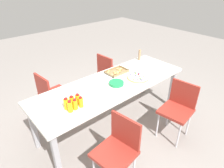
# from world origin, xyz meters

# --- Properties ---
(ground_plane) EXTENTS (12.00, 12.00, 0.00)m
(ground_plane) POSITION_xyz_m (0.00, 0.00, 0.00)
(ground_plane) COLOR gray
(party_table) EXTENTS (2.36, 0.80, 0.75)m
(party_table) POSITION_xyz_m (0.00, 0.00, 0.68)
(party_table) COLOR silver
(party_table) RESTS_ON ground_plane
(chair_near_left) EXTENTS (0.45, 0.45, 0.83)m
(chair_near_left) POSITION_xyz_m (-0.58, -0.76, 0.50)
(chair_near_left) COLOR maroon
(chair_near_left) RESTS_ON ground_plane
(chair_far_left) EXTENTS (0.43, 0.43, 0.83)m
(chair_far_left) POSITION_xyz_m (-0.63, 0.71, 0.50)
(chair_far_left) COLOR maroon
(chair_far_left) RESTS_ON ground_plane
(chair_far_right) EXTENTS (0.43, 0.43, 0.83)m
(chair_far_right) POSITION_xyz_m (0.55, 0.71, 0.50)
(chair_far_right) COLOR maroon
(chair_far_right) RESTS_ON ground_plane
(chair_near_right) EXTENTS (0.45, 0.45, 0.83)m
(chair_near_right) POSITION_xyz_m (0.55, -0.78, 0.50)
(chair_near_right) COLOR maroon
(chair_near_right) RESTS_ON ground_plane
(juice_bottle_0) EXTENTS (0.06, 0.06, 0.15)m
(juice_bottle_0) POSITION_xyz_m (-0.79, -0.18, 0.82)
(juice_bottle_0) COLOR #F9AE14
(juice_bottle_0) RESTS_ON party_table
(juice_bottle_1) EXTENTS (0.06, 0.06, 0.13)m
(juice_bottle_1) POSITION_xyz_m (-0.72, -0.18, 0.81)
(juice_bottle_1) COLOR #FAAB14
(juice_bottle_1) RESTS_ON party_table
(juice_bottle_2) EXTENTS (0.05, 0.05, 0.14)m
(juice_bottle_2) POSITION_xyz_m (-0.65, -0.18, 0.81)
(juice_bottle_2) COLOR #F9AD14
(juice_bottle_2) RESTS_ON party_table
(juice_bottle_3) EXTENTS (0.06, 0.06, 0.15)m
(juice_bottle_3) POSITION_xyz_m (-0.80, -0.11, 0.82)
(juice_bottle_3) COLOR #F8AE14
(juice_bottle_3) RESTS_ON party_table
(juice_bottle_4) EXTENTS (0.06, 0.06, 0.14)m
(juice_bottle_4) POSITION_xyz_m (-0.72, -0.10, 0.81)
(juice_bottle_4) COLOR #FAAD14
(juice_bottle_4) RESTS_ON party_table
(juice_bottle_5) EXTENTS (0.06, 0.06, 0.13)m
(juice_bottle_5) POSITION_xyz_m (-0.64, -0.10, 0.81)
(juice_bottle_5) COLOR #F9AB14
(juice_bottle_5) RESTS_ON party_table
(fruit_pizza) EXTENTS (0.32, 0.32, 0.05)m
(fruit_pizza) POSITION_xyz_m (0.38, -0.14, 0.76)
(fruit_pizza) COLOR tan
(fruit_pizza) RESTS_ON party_table
(snack_tray) EXTENTS (0.34, 0.23, 0.04)m
(snack_tray) POSITION_xyz_m (0.27, 0.21, 0.76)
(snack_tray) COLOR olive
(snack_tray) RESTS_ON party_table
(plate_stack) EXTENTS (0.21, 0.21, 0.04)m
(plate_stack) POSITION_xyz_m (0.02, -0.07, 0.77)
(plate_stack) COLOR #1E8C4C
(plate_stack) RESTS_ON party_table
(napkin_stack) EXTENTS (0.15, 0.15, 0.01)m
(napkin_stack) POSITION_xyz_m (0.87, -0.07, 0.76)
(napkin_stack) COLOR white
(napkin_stack) RESTS_ON party_table
(cardboard_tube) EXTENTS (0.04, 0.04, 0.19)m
(cardboard_tube) POSITION_xyz_m (0.92, 0.30, 0.84)
(cardboard_tube) COLOR #9E7A56
(cardboard_tube) RESTS_ON party_table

